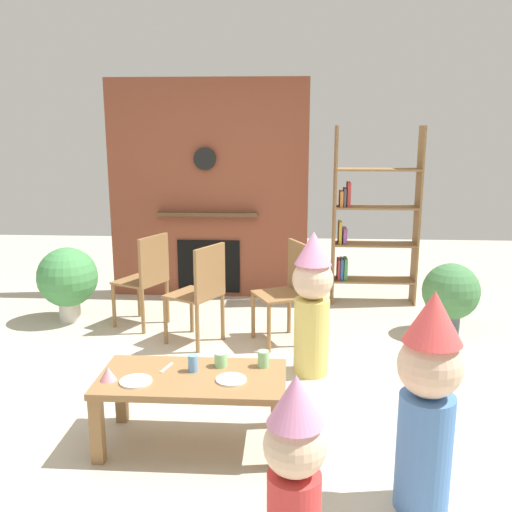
# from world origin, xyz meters

# --- Properties ---
(ground_plane) EXTENTS (12.00, 12.00, 0.00)m
(ground_plane) POSITION_xyz_m (0.00, 0.00, 0.00)
(ground_plane) COLOR #BCB29E
(brick_fireplace_feature) EXTENTS (2.20, 0.28, 2.40)m
(brick_fireplace_feature) POSITION_xyz_m (-0.51, 2.60, 1.19)
(brick_fireplace_feature) COLOR brown
(brick_fireplace_feature) RESTS_ON ground_plane
(bookshelf) EXTENTS (0.90, 0.28, 1.90)m
(bookshelf) POSITION_xyz_m (1.24, 2.40, 0.87)
(bookshelf) COLOR olive
(bookshelf) RESTS_ON ground_plane
(coffee_table) EXTENTS (1.11, 0.56, 0.44)m
(coffee_table) POSITION_xyz_m (-0.17, -0.55, 0.37)
(coffee_table) COLOR olive
(coffee_table) RESTS_ON ground_plane
(paper_cup_near_left) EXTENTS (0.06, 0.06, 0.10)m
(paper_cup_near_left) POSITION_xyz_m (-0.18, -0.48, 0.49)
(paper_cup_near_left) COLOR #669EE0
(paper_cup_near_left) RESTS_ON coffee_table
(paper_cup_near_right) EXTENTS (0.07, 0.07, 0.10)m
(paper_cup_near_right) POSITION_xyz_m (0.24, -0.39, 0.49)
(paper_cup_near_right) COLOR #8CD18C
(paper_cup_near_right) RESTS_ON coffee_table
(paper_cup_center) EXTENTS (0.08, 0.08, 0.09)m
(paper_cup_center) POSITION_xyz_m (-0.02, -0.40, 0.48)
(paper_cup_center) COLOR #8CD18C
(paper_cup_center) RESTS_ON coffee_table
(paper_plate_front) EXTENTS (0.19, 0.19, 0.01)m
(paper_plate_front) POSITION_xyz_m (-0.48, -0.66, 0.45)
(paper_plate_front) COLOR white
(paper_plate_front) RESTS_ON coffee_table
(paper_plate_rear) EXTENTS (0.18, 0.18, 0.01)m
(paper_plate_rear) POSITION_xyz_m (0.06, -0.60, 0.45)
(paper_plate_rear) COLOR white
(paper_plate_rear) RESTS_ON coffee_table
(birthday_cake_slice) EXTENTS (0.10, 0.10, 0.08)m
(birthday_cake_slice) POSITION_xyz_m (-0.65, -0.64, 0.48)
(birthday_cake_slice) COLOR pink
(birthday_cake_slice) RESTS_ON coffee_table
(table_fork) EXTENTS (0.06, 0.15, 0.01)m
(table_fork) POSITION_xyz_m (-0.35, -0.45, 0.44)
(table_fork) COLOR silver
(table_fork) RESTS_ON coffee_table
(child_with_cone_hat) EXTENTS (0.26, 0.26, 0.94)m
(child_with_cone_hat) POSITION_xyz_m (0.43, -1.58, 0.50)
(child_with_cone_hat) COLOR #D13838
(child_with_cone_hat) RESTS_ON ground_plane
(child_in_pink) EXTENTS (0.32, 0.32, 1.14)m
(child_in_pink) POSITION_xyz_m (1.08, -1.07, 0.60)
(child_in_pink) COLOR #4C7FC6
(child_in_pink) RESTS_ON ground_plane
(child_by_the_chairs) EXTENTS (0.31, 0.31, 1.13)m
(child_by_the_chairs) POSITION_xyz_m (0.57, 0.50, 0.60)
(child_by_the_chairs) COLOR #E0CC66
(child_by_the_chairs) RESTS_ON ground_plane
(dining_chair_left) EXTENTS (0.54, 0.54, 0.90)m
(dining_chair_left) POSITION_xyz_m (-0.95, 1.48, 0.51)
(dining_chair_left) COLOR olive
(dining_chair_left) RESTS_ON ground_plane
(dining_chair_middle) EXTENTS (0.55, 0.55, 0.90)m
(dining_chair_middle) POSITION_xyz_m (-0.36, 1.06, 0.51)
(dining_chair_middle) COLOR olive
(dining_chair_middle) RESTS_ON ground_plane
(dining_chair_right) EXTENTS (0.53, 0.53, 0.90)m
(dining_chair_right) POSITION_xyz_m (0.40, 1.18, 0.51)
(dining_chair_right) COLOR olive
(dining_chair_right) RESTS_ON ground_plane
(potted_plant_tall) EXTENTS (0.52, 0.52, 0.67)m
(potted_plant_tall) POSITION_xyz_m (1.88, 1.43, 0.40)
(potted_plant_tall) COLOR #4C5660
(potted_plant_tall) RESTS_ON ground_plane
(potted_plant_short) EXTENTS (0.58, 0.58, 0.74)m
(potted_plant_short) POSITION_xyz_m (-1.78, 1.59, 0.43)
(potted_plant_short) COLOR beige
(potted_plant_short) RESTS_ON ground_plane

